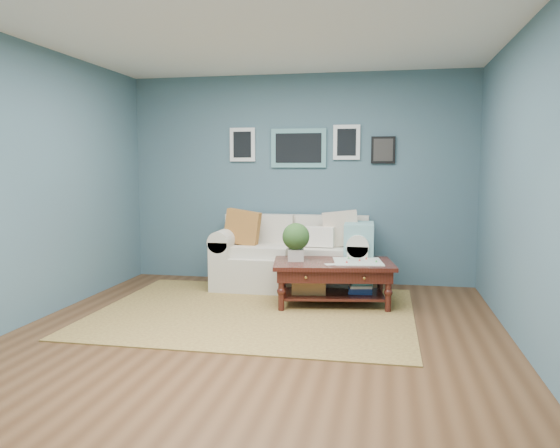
# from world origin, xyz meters

# --- Properties ---
(room_shell) EXTENTS (5.00, 5.02, 2.70)m
(room_shell) POSITION_xyz_m (0.00, 0.06, 1.36)
(room_shell) COLOR brown
(room_shell) RESTS_ON ground
(area_rug) EXTENTS (3.24, 2.59, 0.01)m
(area_rug) POSITION_xyz_m (-0.19, 0.85, 0.01)
(area_rug) COLOR brown
(area_rug) RESTS_ON ground
(loveseat) EXTENTS (1.94, 0.88, 1.00)m
(loveseat) POSITION_xyz_m (0.08, 2.03, 0.41)
(loveseat) COLOR beige
(loveseat) RESTS_ON ground
(coffee_table) EXTENTS (1.39, 0.94, 0.90)m
(coffee_table) POSITION_xyz_m (0.51, 1.29, 0.40)
(coffee_table) COLOR #34130A
(coffee_table) RESTS_ON ground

